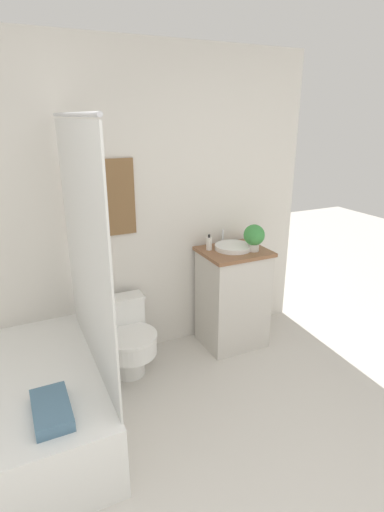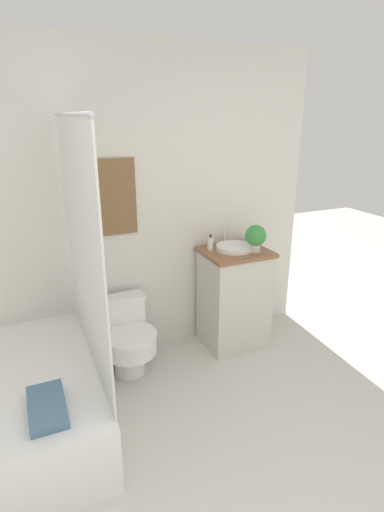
# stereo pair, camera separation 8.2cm
# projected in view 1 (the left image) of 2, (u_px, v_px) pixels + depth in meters

# --- Properties ---
(wall_back) EXTENTS (3.24, 0.07, 2.50)m
(wall_back) POSITION_uv_depth(u_px,v_px,m) (126.00, 211.00, 3.16)
(wall_back) COLOR silver
(wall_back) RESTS_ON ground_plane
(shower_area) EXTENTS (0.66, 1.40, 1.98)m
(shower_area) POSITION_uv_depth(u_px,v_px,m) (50.00, 394.00, 2.54)
(shower_area) COLOR white
(shower_area) RESTS_ON ground_plane
(toilet) EXTENTS (0.42, 0.53, 0.59)m
(toilet) POSITION_uv_depth(u_px,v_px,m) (127.00, 338.00, 3.16)
(toilet) COLOR white
(toilet) RESTS_ON ground_plane
(vanity) EXTENTS (0.56, 0.48, 0.89)m
(vanity) POSITION_uv_depth(u_px,v_px,m) (232.00, 297.00, 3.53)
(vanity) COLOR beige
(vanity) RESTS_ON ground_plane
(sink) EXTENTS (0.31, 0.35, 0.13)m
(sink) POSITION_uv_depth(u_px,v_px,m) (233.00, 247.00, 3.39)
(sink) COLOR white
(sink) RESTS_ON vanity
(soap_bottle) EXTENTS (0.05, 0.05, 0.14)m
(soap_bottle) POSITION_uv_depth(u_px,v_px,m) (209.00, 243.00, 3.37)
(soap_bottle) COLOR silver
(soap_bottle) RESTS_ON vanity
(potted_plant) EXTENTS (0.18, 0.18, 0.23)m
(potted_plant) POSITION_uv_depth(u_px,v_px,m) (254.00, 236.00, 3.32)
(potted_plant) COLOR beige
(potted_plant) RESTS_ON vanity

